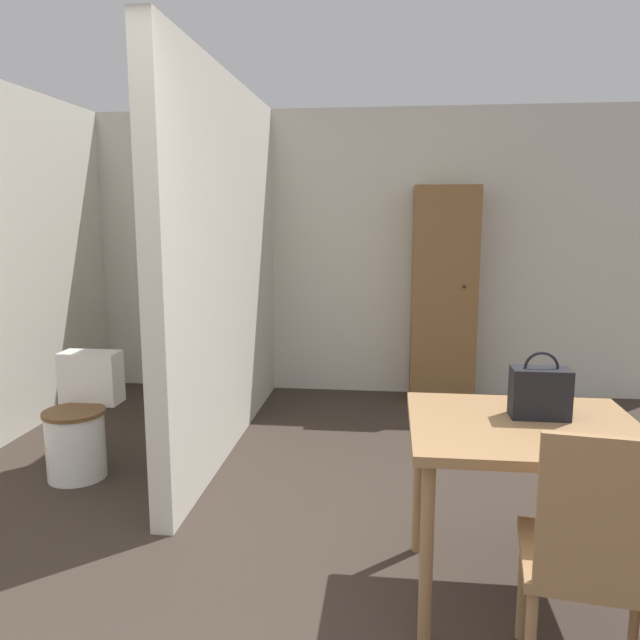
{
  "coord_description": "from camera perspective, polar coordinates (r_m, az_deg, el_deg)",
  "views": [
    {
      "loc": [
        0.4,
        -1.51,
        1.59
      ],
      "look_at": [
        -0.0,
        2.01,
        0.99
      ],
      "focal_mm": 35.0,
      "sensor_mm": 36.0,
      "label": 1
    }
  ],
  "objects": [
    {
      "name": "wall_back",
      "position": [
        5.63,
        2.43,
        6.1
      ],
      "size": [
        5.52,
        0.12,
        2.5
      ],
      "color": "beige",
      "rests_on": "ground_plane"
    },
    {
      "name": "partition_wall",
      "position": [
        4.33,
        -8.53,
        4.97
      ],
      "size": [
        0.12,
        2.74,
        2.5
      ],
      "color": "beige",
      "rests_on": "ground_plane"
    },
    {
      "name": "dining_table",
      "position": [
        2.68,
        18.16,
        -10.94
      ],
      "size": [
        0.92,
        0.8,
        0.77
      ],
      "color": "#997047",
      "rests_on": "ground_plane"
    },
    {
      "name": "wooden_chair",
      "position": [
        2.29,
        23.99,
        -19.05
      ],
      "size": [
        0.51,
        0.51,
        0.96
      ],
      "rotation": [
        0.0,
        0.0,
        -0.14
      ],
      "color": "#997047",
      "rests_on": "ground_plane"
    },
    {
      "name": "toilet",
      "position": [
        4.17,
        -21.05,
        -8.81
      ],
      "size": [
        0.37,
        0.52,
        0.73
      ],
      "color": "white",
      "rests_on": "ground_plane"
    },
    {
      "name": "handbag",
      "position": [
        2.72,
        19.47,
        -6.23
      ],
      "size": [
        0.23,
        0.13,
        0.28
      ],
      "color": "black",
      "rests_on": "dining_table"
    },
    {
      "name": "wooden_cabinet",
      "position": [
        5.42,
        11.24,
        2.25
      ],
      "size": [
        0.54,
        0.35,
        1.83
      ],
      "color": "brown",
      "rests_on": "ground_plane"
    }
  ]
}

